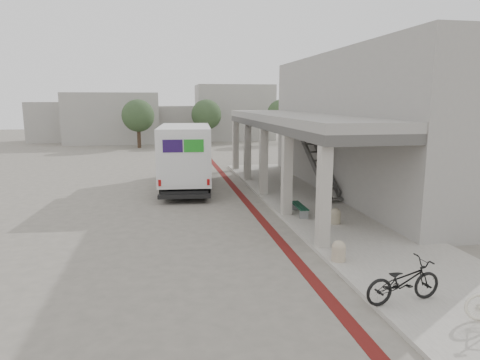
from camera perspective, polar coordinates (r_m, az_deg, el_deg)
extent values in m
plane|color=#676259|center=(16.73, -0.30, -5.69)|extent=(120.00, 120.00, 0.00)
cube|color=#581311|center=(18.81, 1.63, -3.84)|extent=(0.35, 40.00, 0.01)
cube|color=gray|center=(17.83, 12.50, -4.71)|extent=(4.40, 28.00, 0.12)
cube|color=gray|center=(22.75, 16.27, 7.17)|extent=(4.30, 17.00, 7.00)
cube|color=#494744|center=(21.34, 7.16, 7.31)|extent=(3.40, 16.90, 0.35)
cube|color=gray|center=(21.32, 7.18, 8.25)|extent=(3.40, 16.90, 0.35)
cube|color=gray|center=(50.11, -16.54, 7.93)|extent=(10.00, 6.00, 5.50)
cube|color=gray|center=(53.91, -8.58, 7.61)|extent=(8.00, 6.00, 4.00)
cube|color=gray|center=(52.58, -0.80, 9.01)|extent=(9.00, 6.00, 6.50)
cube|color=gray|center=(54.03, -22.57, 7.19)|extent=(7.00, 5.00, 4.50)
cylinder|color=#38281C|center=(44.00, -13.32, 5.75)|extent=(0.36, 0.36, 2.40)
sphere|color=#293A21|center=(43.89, -13.44, 8.35)|extent=(3.20, 3.20, 3.20)
cylinder|color=#38281C|center=(46.19, -4.46, 6.22)|extent=(0.36, 0.36, 2.40)
sphere|color=#293A21|center=(46.09, -4.49, 8.70)|extent=(3.20, 3.20, 3.20)
cylinder|color=#38281C|center=(46.74, 5.53, 6.25)|extent=(0.36, 0.36, 2.40)
sphere|color=#293A21|center=(46.63, 5.58, 8.70)|extent=(3.20, 3.20, 3.20)
cube|color=black|center=(23.37, -7.18, -0.02)|extent=(2.79, 7.49, 0.31)
cube|color=silver|center=(22.20, -7.33, 3.66)|extent=(2.95, 5.64, 2.72)
cube|color=silver|center=(25.80, -7.12, 4.27)|extent=(2.67, 2.19, 2.41)
cube|color=silver|center=(27.01, -7.02, 2.65)|extent=(2.35, 0.82, 0.84)
cube|color=black|center=(26.58, -7.11, 5.70)|extent=(2.34, 0.70, 1.10)
cube|color=black|center=(19.69, -7.42, -2.18)|extent=(2.42, 0.46, 0.19)
cube|color=#240F49|center=(22.94, -10.47, 4.97)|extent=(0.14, 1.46, 0.79)
cube|color=#1D861F|center=(21.39, -10.81, 4.57)|extent=(0.14, 1.46, 0.79)
cube|color=#240F49|center=(19.41, -8.97, 4.49)|extent=(0.89, 0.10, 0.58)
cube|color=#1D861F|center=(19.38, -6.18, 4.55)|extent=(0.89, 0.10, 0.58)
cylinder|color=black|center=(26.10, -9.46, 1.14)|extent=(0.37, 0.96, 0.94)
cylinder|color=black|center=(26.05, -4.62, 1.23)|extent=(0.37, 0.96, 0.94)
cylinder|color=black|center=(21.37, -10.26, -0.97)|extent=(0.37, 0.96, 0.94)
cylinder|color=black|center=(21.30, -4.35, -0.86)|extent=(0.37, 0.96, 0.94)
cube|color=gray|center=(16.96, 8.52, -4.56)|extent=(0.34, 0.08, 0.34)
cube|color=gray|center=(18.21, 7.31, -3.48)|extent=(0.34, 0.08, 0.34)
cube|color=#113525|center=(17.51, 7.52, -3.42)|extent=(0.16, 1.61, 0.04)
cube|color=#113525|center=(17.54, 7.91, -3.40)|extent=(0.16, 1.61, 0.04)
cube|color=#113525|center=(17.57, 8.30, -3.39)|extent=(0.16, 1.61, 0.04)
cylinder|color=tan|center=(12.84, 13.00, -9.58)|extent=(0.40, 0.40, 0.40)
sphere|color=tan|center=(12.77, 13.04, -8.73)|extent=(0.40, 0.40, 0.40)
cylinder|color=gray|center=(16.53, 12.57, -5.00)|extent=(0.40, 0.40, 0.40)
sphere|color=gray|center=(16.48, 12.60, -4.34)|extent=(0.40, 0.40, 0.40)
cube|color=gray|center=(19.88, 10.80, -1.56)|extent=(0.47, 0.58, 0.90)
imported|color=black|center=(10.69, 20.95, -12.48)|extent=(1.99, 0.89, 1.01)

